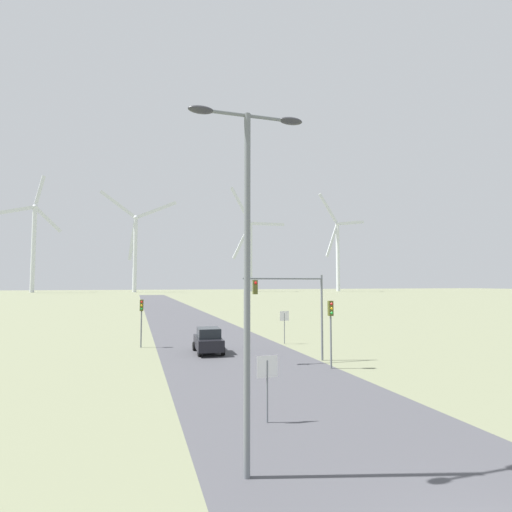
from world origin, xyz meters
The scene contains 12 objects.
road_surface centered at (0.00, 48.00, 0.00)m, with size 10.00×240.00×0.01m.
streetlamp centered at (-3.77, 5.15, 6.20)m, with size 3.30×0.32×9.85m.
stop_sign_near centered at (-1.94, 8.91, 1.69)m, with size 0.81×0.07×2.42m.
stop_sign_far centered at (5.40, 26.38, 1.91)m, with size 0.81×0.07×2.73m.
traffic_light_post_near_left centered at (-6.15, 27.86, 2.77)m, with size 0.28×0.34×3.77m.
traffic_light_post_near_right centered at (4.63, 16.54, 2.95)m, with size 0.28×0.34×4.02m.
traffic_light_mast_overhead centered at (3.24, 18.99, 4.11)m, with size 5.52×0.35×5.63m.
car_approaching centered at (-1.47, 23.93, 0.91)m, with size 2.03×4.19×1.83m.
wind_turbine_left centered at (-58.94, 231.41, 28.03)m, with size 28.09×15.07×63.58m.
wind_turbine_center centered at (-7.09, 223.32, 26.38)m, with size 41.30×5.26×55.89m.
wind_turbine_right centered at (59.51, 224.93, 26.52)m, with size 37.45×9.09×62.21m.
wind_turbine_far_right centered at (110.32, 210.53, 25.98)m, with size 34.89×7.94×58.52m.
Camera 1 is at (-6.66, -5.26, 5.10)m, focal length 28.00 mm.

